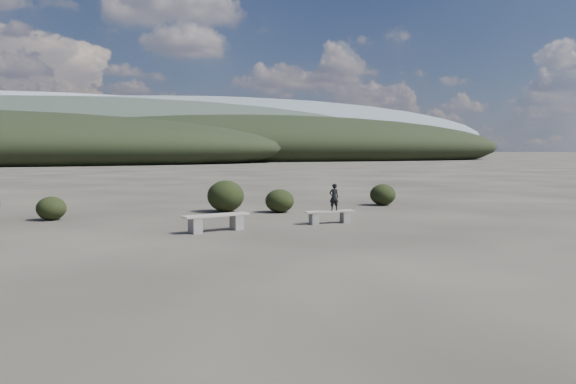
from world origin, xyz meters
name	(u,v)px	position (x,y,z in m)	size (l,w,h in m)	color
ground	(336,251)	(0.00, 0.00, 0.00)	(1200.00, 1200.00, 0.00)	#2C2922
bench_left	(216,221)	(-1.87, 3.99, 0.30)	(1.99, 0.89, 0.49)	slate
bench_right	(330,216)	(1.83, 4.47, 0.24)	(1.62, 0.37, 0.40)	slate
seated_person	(334,197)	(1.98, 4.47, 0.82)	(0.31, 0.20, 0.84)	black
shrub_a	(51,208)	(-6.38, 8.37, 0.39)	(0.95, 0.95, 0.78)	black
shrub_b	(226,196)	(-0.42, 8.88, 0.59)	(1.37, 1.37, 1.17)	black
shrub_c	(280,201)	(1.40, 8.00, 0.43)	(1.07, 1.07, 0.85)	black
shrub_e	(383,195)	(6.30, 9.07, 0.44)	(1.06, 1.06, 0.88)	black
mountain_ridges	(81,136)	(-7.48, 339.06, 10.84)	(500.00, 400.00, 56.00)	black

